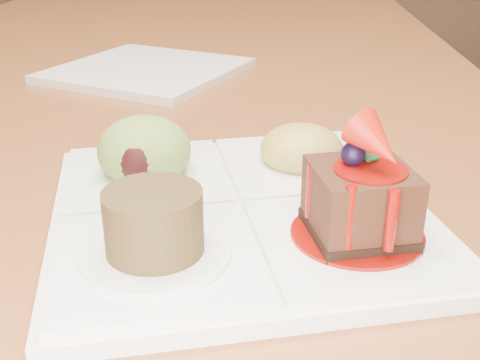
{
  "coord_description": "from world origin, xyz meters",
  "views": [
    {
      "loc": [
        0.19,
        -0.92,
        0.97
      ],
      "look_at": [
        0.17,
        -0.51,
        0.79
      ],
      "focal_mm": 45.0,
      "sensor_mm": 36.0,
      "label": 1
    }
  ],
  "objects": [
    {
      "name": "dining_table",
      "position": [
        0.0,
        0.0,
        0.68
      ],
      "size": [
        1.0,
        1.8,
        0.75
      ],
      "color": "brown",
      "rests_on": "ground"
    },
    {
      "name": "sampler_plate",
      "position": [
        0.17,
        -0.5,
        0.77
      ],
      "size": [
        0.34,
        0.34,
        0.11
      ],
      "rotation": [
        0.0,
        0.0,
        0.25
      ],
      "color": "white",
      "rests_on": "dining_table"
    },
    {
      "name": "second_plate",
      "position": [
        0.01,
        -0.07,
        0.76
      ],
      "size": [
        0.31,
        0.31,
        0.01
      ],
      "primitive_type": "cube",
      "rotation": [
        0.0,
        0.0,
        -0.4
      ],
      "color": "white",
      "rests_on": "dining_table"
    }
  ]
}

